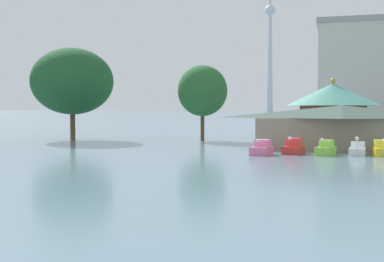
{
  "coord_description": "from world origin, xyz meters",
  "views": [
    {
      "loc": [
        13.8,
        -11.59,
        4.26
      ],
      "look_at": [
        3.34,
        25.9,
        2.51
      ],
      "focal_mm": 47.09,
      "sensor_mm": 36.0,
      "label": 1
    }
  ],
  "objects": [
    {
      "name": "pedal_boat_pink",
      "position": [
        7.59,
        34.49,
        0.55
      ],
      "size": [
        1.97,
        2.77,
        1.51
      ],
      "rotation": [
        0.0,
        0.0,
        -1.74
      ],
      "color": "pink",
      "rests_on": "ground"
    },
    {
      "name": "pedal_boat_red",
      "position": [
        10.34,
        36.13,
        0.58
      ],
      "size": [
        2.08,
        2.59,
        1.67
      ],
      "rotation": [
        0.0,
        0.0,
        -1.83
      ],
      "color": "red",
      "rests_on": "ground"
    },
    {
      "name": "pedal_boat_lime",
      "position": [
        13.26,
        35.56,
        0.56
      ],
      "size": [
        1.95,
        2.62,
        1.6
      ],
      "rotation": [
        0.0,
        0.0,
        -1.87
      ],
      "color": "#8CCC3F",
      "rests_on": "ground"
    },
    {
      "name": "pedal_boat_white",
      "position": [
        16.08,
        36.62,
        0.5
      ],
      "size": [
        1.67,
        2.5,
        1.73
      ],
      "rotation": [
        0.0,
        0.0,
        -1.69
      ],
      "color": "white",
      "rests_on": "ground"
    },
    {
      "name": "pedal_boat_yellow",
      "position": [
        18.19,
        36.6,
        0.57
      ],
      "size": [
        1.82,
        2.67,
        1.62
      ],
      "rotation": [
        0.0,
        0.0,
        -1.49
      ],
      "color": "yellow",
      "rests_on": "ground"
    },
    {
      "name": "boathouse",
      "position": [
        14.73,
        42.59,
        2.39
      ],
      "size": [
        18.41,
        6.46,
        4.57
      ],
      "color": "gray",
      "rests_on": "ground"
    },
    {
      "name": "green_roof_pavilion",
      "position": [
        13.85,
        56.55,
        4.42
      ],
      "size": [
        12.09,
        12.09,
        8.21
      ],
      "color": "brown",
      "rests_on": "ground"
    },
    {
      "name": "shoreline_tree_tall_left",
      "position": [
        -19.79,
        49.12,
        7.87
      ],
      "size": [
        10.97,
        10.97,
        12.33
      ],
      "color": "brown",
      "rests_on": "ground"
    },
    {
      "name": "shoreline_tree_mid",
      "position": [
        -2.74,
        52.83,
        6.58
      ],
      "size": [
        6.57,
        6.57,
        9.96
      ],
      "color": "brown",
      "rests_on": "ground"
    },
    {
      "name": "distant_broadcast_tower",
      "position": [
        -24.43,
        307.81,
        57.66
      ],
      "size": [
        6.6,
        6.6,
        133.56
      ],
      "color": "silver",
      "rests_on": "ground"
    }
  ]
}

